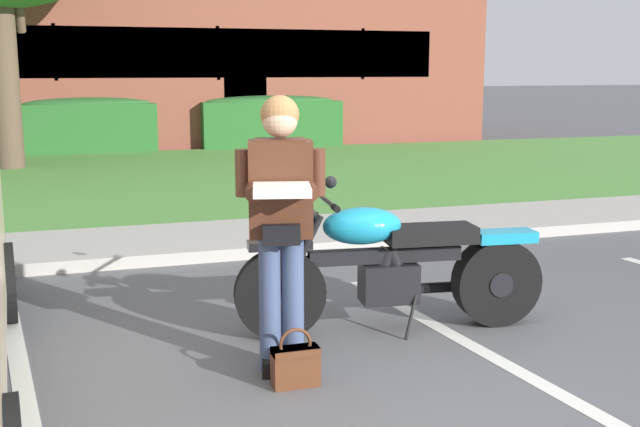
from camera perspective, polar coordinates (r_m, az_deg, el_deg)
ground_plane at (r=4.56m, az=5.51°, el=-13.48°), size 140.00×140.00×0.00m
curb_strip at (r=7.79m, az=-4.95°, el=-2.78°), size 60.00×0.20×0.12m
concrete_walk at (r=8.60m, az=-6.22°, el=-1.66°), size 60.00×1.50×0.08m
grass_lawn at (r=13.47m, az=-10.56°, el=2.63°), size 60.00×8.50×0.06m
stall_stripe_1 at (r=5.12m, az=14.02°, el=-10.97°), size 0.59×4.39×0.01m
motorcycle at (r=5.57m, az=6.15°, el=-3.79°), size 2.24×0.82×1.18m
rider_person at (r=4.65m, az=-2.89°, el=0.04°), size 0.53×0.64×1.70m
handbag at (r=4.68m, az=-1.81°, el=-10.89°), size 0.28×0.13×0.36m
hedge_left at (r=17.85m, az=-16.62°, el=6.30°), size 2.89×0.90×1.24m
hedge_center_left at (r=18.41m, az=-3.66°, el=6.83°), size 3.30×0.90×1.24m
brick_building at (r=23.12m, az=-18.71°, el=10.66°), size 20.81×10.89×4.19m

